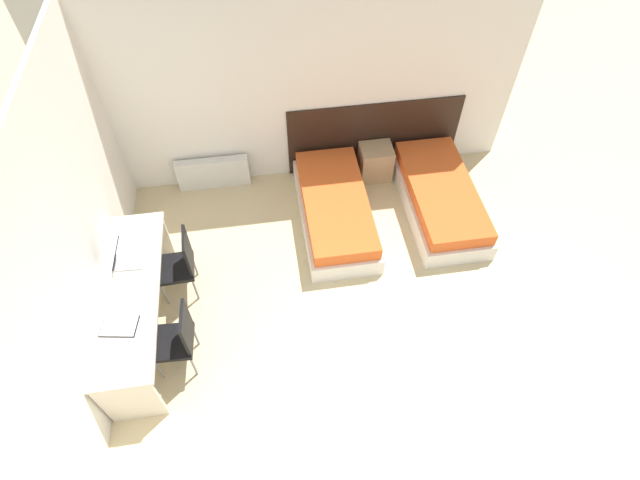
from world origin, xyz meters
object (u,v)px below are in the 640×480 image
at_px(nightstand, 375,162).
at_px(laptop, 124,259).
at_px(bed_near_door, 440,198).
at_px(chair_near_laptop, 180,263).
at_px(bed_near_window, 335,209).
at_px(chair_near_notebook, 178,338).

bearing_deg(nightstand, laptop, -152.00).
bearing_deg(laptop, bed_near_door, 15.69).
bearing_deg(chair_near_laptop, laptop, -170.80).
height_order(nightstand, laptop, laptop).
relative_size(bed_near_window, bed_near_door, 1.00).
bearing_deg(bed_near_window, chair_near_laptop, -157.52).
distance_m(bed_near_door, chair_near_laptop, 3.33).
relative_size(chair_near_laptop, laptop, 2.85).
distance_m(chair_near_laptop, laptop, 0.59).
bearing_deg(nightstand, bed_near_door, -47.47).
height_order(bed_near_window, chair_near_laptop, chair_near_laptop).
relative_size(bed_near_window, nightstand, 3.81).
xyz_separation_m(bed_near_door, chair_near_notebook, (-3.23, -1.68, 0.29)).
distance_m(nightstand, chair_near_notebook, 3.53).
bearing_deg(bed_near_door, chair_near_laptop, -166.60).
xyz_separation_m(nightstand, chair_near_notebook, (-2.54, -2.43, 0.25)).
relative_size(bed_near_window, chair_near_notebook, 2.03).
height_order(bed_near_window, laptop, laptop).
bearing_deg(bed_near_door, bed_near_window, 180.00).
bearing_deg(nightstand, bed_near_window, -132.53).
bearing_deg(laptop, chair_near_laptop, 13.80).
distance_m(bed_near_door, chair_near_notebook, 3.65).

